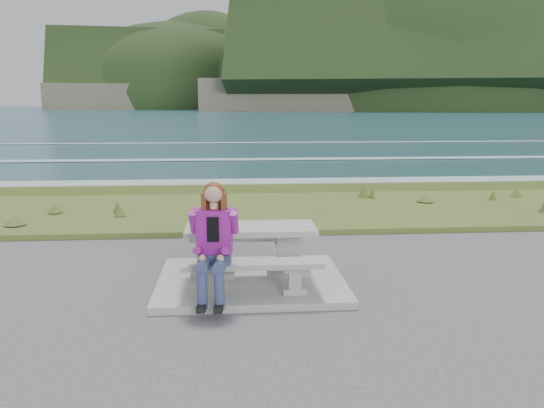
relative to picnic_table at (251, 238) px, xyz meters
name	(u,v)px	position (x,y,z in m)	size (l,w,h in m)	color
concrete_slab	(251,281)	(0.00, 0.00, -0.63)	(2.60, 2.10, 0.10)	#9A9A95
picnic_table	(251,238)	(0.00, 0.00, 0.00)	(1.80, 0.75, 0.75)	#9A9A95
bench_landward	(253,269)	(0.00, -0.70, -0.23)	(1.80, 0.35, 0.45)	#9A9A95
bench_seaward	(249,241)	(0.00, 0.70, -0.23)	(1.80, 0.35, 0.45)	#9A9A95
grass_verge	(243,213)	(0.00, 5.00, -0.68)	(160.00, 4.50, 0.22)	#375821
shore_drop	(241,193)	(0.00, 7.90, -0.68)	(160.00, 0.80, 2.20)	#69614F
ocean	(236,174)	(0.00, 25.09, -2.42)	(1600.00, 1600.00, 0.09)	#1D4654
headland_range	(477,94)	(190.48, 398.48, 9.21)	(729.83, 363.95, 175.32)	#69614F
seated_woman	(213,258)	(-0.50, -0.84, -0.04)	(0.49, 0.78, 1.48)	navy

